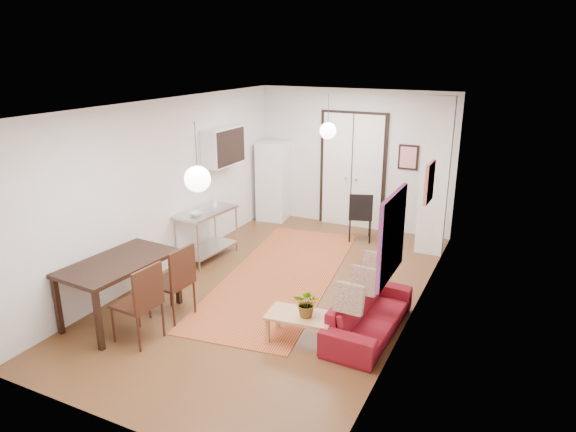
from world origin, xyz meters
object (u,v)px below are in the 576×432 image
at_px(kitchen_counter, 207,228).
at_px(dining_chair_near, 175,273).
at_px(dining_table, 119,267).
at_px(black_side_chair, 362,210).
at_px(coffee_table, 300,318).
at_px(fridge, 273,181).
at_px(dining_chair_far, 142,293).
at_px(sofa, 369,314).

xyz_separation_m(kitchen_counter, dining_chair_near, (0.77, -1.92, 0.05)).
xyz_separation_m(dining_table, black_side_chair, (2.03, 4.59, -0.19)).
height_order(kitchen_counter, dining_table, kitchen_counter).
xyz_separation_m(coffee_table, dining_table, (-2.52, -0.54, 0.44)).
height_order(fridge, dining_table, fridge).
relative_size(coffee_table, dining_table, 0.55).
xyz_separation_m(fridge, dining_chair_far, (0.75, -5.17, -0.24)).
bearing_deg(dining_chair_near, black_side_chair, 165.22).
xyz_separation_m(kitchen_counter, dining_table, (0.17, -2.38, 0.19)).
relative_size(sofa, black_side_chair, 1.83).
relative_size(kitchen_counter, dining_table, 0.75).
bearing_deg(kitchen_counter, sofa, -14.93).
height_order(dining_table, dining_chair_far, dining_chair_far).
xyz_separation_m(coffee_table, black_side_chair, (-0.49, 4.05, 0.25)).
bearing_deg(black_side_chair, coffee_table, 78.47).
distance_m(fridge, black_side_chair, 2.22).
xyz_separation_m(sofa, dining_chair_near, (-2.66, -0.68, 0.36)).
xyz_separation_m(sofa, kitchen_counter, (-3.44, 1.24, 0.32)).
xyz_separation_m(coffee_table, dining_chair_far, (-1.92, -0.78, 0.30)).
distance_m(dining_table, black_side_chair, 5.02).
relative_size(sofa, dining_table, 1.11).
relative_size(kitchen_counter, black_side_chair, 1.23).
distance_m(sofa, dining_chair_far, 3.02).
distance_m(coffee_table, kitchen_counter, 3.27).
bearing_deg(dining_chair_far, black_side_chair, 167.83).
xyz_separation_m(sofa, black_side_chair, (-1.23, 3.45, 0.32)).
bearing_deg(fridge, kitchen_counter, -98.62).
height_order(dining_table, dining_chair_near, dining_chair_near).
bearing_deg(dining_table, dining_chair_near, 37.51).
distance_m(kitchen_counter, fridge, 2.57).
bearing_deg(black_side_chair, dining_chair_near, 52.45).
bearing_deg(dining_chair_far, fridge, -167.43).
relative_size(dining_table, dining_chair_far, 1.52).
relative_size(fridge, dining_table, 1.06).
height_order(kitchen_counter, dining_chair_far, dining_chair_far).
distance_m(coffee_table, dining_chair_near, 1.94).
height_order(coffee_table, dining_chair_near, dining_chair_near).
bearing_deg(black_side_chair, dining_chair_far, 55.06).
distance_m(dining_chair_far, black_side_chair, 5.03).
bearing_deg(black_side_chair, sofa, 91.24).
xyz_separation_m(dining_chair_near, dining_chair_far, (0.00, -0.70, 0.00)).
relative_size(sofa, coffee_table, 2.00).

